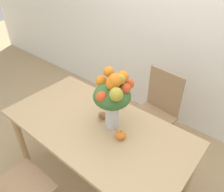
# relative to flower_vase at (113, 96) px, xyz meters

# --- Properties ---
(ground_plane) EXTENTS (12.00, 12.00, 0.00)m
(ground_plane) POSITION_rel_flower_vase_xyz_m (-0.10, -0.08, -1.03)
(ground_plane) COLOR tan
(wall_back) EXTENTS (8.00, 0.06, 2.70)m
(wall_back) POSITION_rel_flower_vase_xyz_m (-0.10, 1.25, 0.32)
(wall_back) COLOR white
(wall_back) RESTS_ON ground_plane
(dining_table) EXTENTS (1.57, 0.81, 0.73)m
(dining_table) POSITION_rel_flower_vase_xyz_m (-0.10, -0.08, -0.39)
(dining_table) COLOR tan
(dining_table) RESTS_ON ground_plane
(flower_vase) EXTENTS (0.34, 0.35, 0.51)m
(flower_vase) POSITION_rel_flower_vase_xyz_m (0.00, 0.00, 0.00)
(flower_vase) COLOR silver
(flower_vase) RESTS_ON dining_table
(pumpkin) EXTENTS (0.08, 0.08, 0.08)m
(pumpkin) POSITION_rel_flower_vase_xyz_m (0.13, -0.07, -0.26)
(pumpkin) COLOR orange
(pumpkin) RESTS_ON dining_table
(turkey_figurine) EXTENTS (0.08, 0.10, 0.06)m
(turkey_figurine) POSITION_rel_flower_vase_xyz_m (-0.13, 0.03, -0.26)
(turkey_figurine) COLOR #936642
(turkey_figurine) RESTS_ON dining_table
(dining_chair_near_window) EXTENTS (0.47, 0.47, 0.92)m
(dining_chair_near_window) POSITION_rel_flower_vase_xyz_m (0.04, 0.66, -0.55)
(dining_chair_near_window) COLOR #9E7A56
(dining_chair_near_window) RESTS_ON ground_plane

